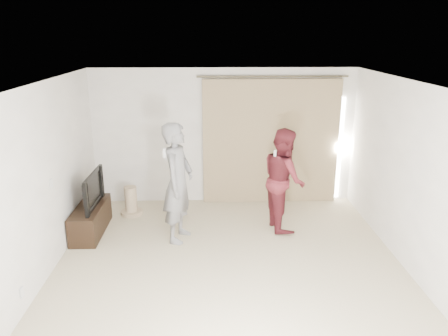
{
  "coord_description": "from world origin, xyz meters",
  "views": [
    {
      "loc": [
        -0.25,
        -5.42,
        3.22
      ],
      "look_at": [
        -0.04,
        1.2,
        1.15
      ],
      "focal_mm": 35.0,
      "sensor_mm": 36.0,
      "label": 1
    }
  ],
  "objects_px": {
    "tv_console": "(91,219)",
    "person_woman": "(284,179)",
    "tv": "(88,190)",
    "person_man": "(178,183)"
  },
  "relations": [
    {
      "from": "tv_console",
      "to": "person_woman",
      "type": "distance_m",
      "value": 3.3
    },
    {
      "from": "tv_console",
      "to": "tv",
      "type": "xyz_separation_m",
      "value": [
        0.0,
        0.0,
        0.52
      ]
    },
    {
      "from": "tv_console",
      "to": "tv",
      "type": "bearing_deg",
      "value": 0.0
    },
    {
      "from": "person_woman",
      "to": "tv_console",
      "type": "bearing_deg",
      "value": -177.68
    },
    {
      "from": "tv",
      "to": "person_woman",
      "type": "distance_m",
      "value": 3.24
    },
    {
      "from": "person_man",
      "to": "tv_console",
      "type": "bearing_deg",
      "value": 169.6
    },
    {
      "from": "tv",
      "to": "person_man",
      "type": "xyz_separation_m",
      "value": [
        1.5,
        -0.27,
        0.2
      ]
    },
    {
      "from": "tv_console",
      "to": "person_woman",
      "type": "bearing_deg",
      "value": 2.32
    },
    {
      "from": "tv_console",
      "to": "person_man",
      "type": "relative_size",
      "value": 0.64
    },
    {
      "from": "tv",
      "to": "person_woman",
      "type": "relative_size",
      "value": 0.58
    }
  ]
}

